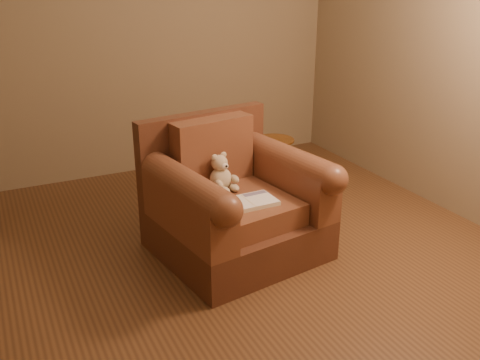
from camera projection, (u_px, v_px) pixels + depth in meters
name	position (u px, v px, depth m)	size (l,w,h in m)	color
floor	(224.00, 263.00, 3.58)	(4.00, 4.00, 0.00)	brown
armchair	(233.00, 203.00, 3.64)	(1.14, 1.10, 0.91)	#542D1C
teddy_bear	(222.00, 176.00, 3.62)	(0.19, 0.22, 0.26)	#C7B08B
guidebook	(248.00, 202.00, 3.42)	(0.37, 0.22, 0.03)	beige
side_table	(274.00, 163.00, 4.65)	(0.34, 0.34, 0.48)	gold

